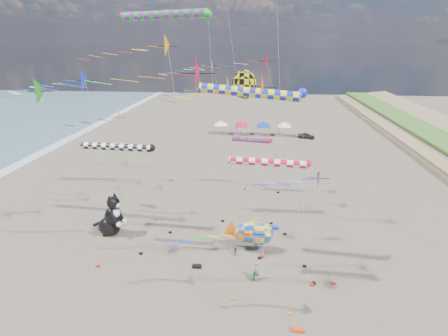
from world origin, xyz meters
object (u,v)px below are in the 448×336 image
child_blue (235,251)px  parked_car (306,136)px  fish_inflatable (254,233)px  person_adult (256,271)px  child_green (255,277)px  cat_inflatable (110,214)px

child_blue → parked_car: (13.01, 48.10, 0.15)m
fish_inflatable → person_adult: 4.83m
parked_car → fish_inflatable: bearing=-176.0°
child_green → child_blue: 4.51m
child_blue → child_green: bearing=-79.4°
fish_inflatable → child_green: (0.22, -4.99, -1.61)m
person_adult → child_green: bearing=-142.9°
parked_car → child_blue: bearing=-177.8°
child_blue → parked_car: 49.83m
cat_inflatable → fish_inflatable: size_ratio=0.92×
parked_car → cat_inflatable: bearing=166.1°
cat_inflatable → child_green: size_ratio=4.80×
person_adult → child_blue: size_ratio=1.86×
person_adult → parked_car: person_adult is taller
person_adult → parked_car: size_ratio=0.48×
cat_inflatable → person_adult: cat_inflatable is taller
cat_inflatable → fish_inflatable: (16.22, -1.95, -0.45)m
fish_inflatable → person_adult: (0.38, -4.65, -1.24)m
cat_inflatable → child_green: (16.44, -6.94, -2.06)m
person_adult → child_green: person_adult is taller
cat_inflatable → child_green: bearing=-4.8°
child_blue → cat_inflatable: bearing=152.0°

